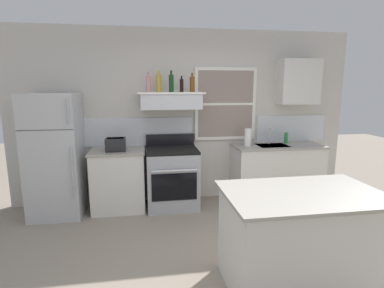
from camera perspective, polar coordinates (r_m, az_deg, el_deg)
ground_plane at (r=3.18m, az=4.68°, el=-24.09°), size 16.00×16.00×0.00m
back_wall at (r=4.83m, az=-0.96°, el=5.22°), size 5.40×0.11×2.70m
refrigerator at (r=4.65m, az=-24.50°, el=-1.99°), size 0.70×0.72×1.74m
counter_left_of_stove at (r=4.66m, az=-13.72°, el=-6.57°), size 0.79×0.63×0.91m
toaster at (r=4.46m, az=-14.26°, el=-0.05°), size 0.30×0.20×0.19m
stove_range at (r=4.62m, az=-3.76°, el=-6.32°), size 0.76×0.69×1.09m
range_hood_shelf at (r=4.52m, az=-4.06°, el=8.25°), size 0.96×0.52×0.24m
bottle_rose_pink at (r=4.50m, az=-8.28°, el=11.27°), size 0.07×0.07×0.29m
bottle_champagne_gold_foil at (r=4.54m, az=-6.33°, el=11.38°), size 0.08×0.08×0.31m
bottle_dark_green_wine at (r=4.48m, az=-3.95°, el=11.45°), size 0.07×0.07×0.31m
bottle_balsamic_dark at (r=4.51m, az=-1.98°, el=11.06°), size 0.06×0.06×0.23m
bottle_amber_wine at (r=4.55m, az=0.04°, el=11.31°), size 0.07×0.07×0.28m
counter_right_with_sink at (r=5.09m, az=15.71°, el=-5.18°), size 1.43×0.63×0.91m
sink_faucet at (r=5.00m, az=14.57°, el=1.97°), size 0.03×0.17×0.28m
paper_towel_roll at (r=4.77m, az=10.56°, el=1.24°), size 0.11×0.11×0.27m
dish_soap_bottle at (r=5.14m, az=17.38°, el=1.09°), size 0.06×0.06×0.18m
kitchen_island at (r=3.02m, az=19.85°, el=-16.68°), size 1.40×0.90×0.91m
upper_cabinet_right at (r=5.19m, az=19.46°, el=11.05°), size 0.64×0.32×0.70m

